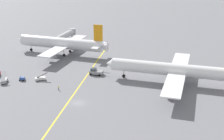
% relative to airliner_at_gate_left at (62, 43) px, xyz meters
% --- Properties ---
extents(ground_plane, '(600.00, 600.00, 0.00)m').
position_rel_airliner_at_gate_left_xyz_m(ground_plane, '(25.03, -51.20, -5.47)').
color(ground_plane, slate).
extents(taxiway_stripe, '(5.71, 119.91, 0.01)m').
position_rel_airliner_at_gate_left_xyz_m(taxiway_stripe, '(21.32, -41.20, -5.47)').
color(taxiway_stripe, yellow).
rests_on(taxiway_stripe, ground).
extents(airliner_at_gate_left, '(48.74, 42.05, 16.00)m').
position_rel_airliner_at_gate_left_xyz_m(airliner_at_gate_left, '(0.00, 0.00, 0.00)').
color(airliner_at_gate_left, silver).
rests_on(airliner_at_gate_left, ground).
extents(airliner_being_pushed, '(52.04, 49.02, 15.12)m').
position_rel_airliner_at_gate_left_xyz_m(airliner_being_pushed, '(54.88, -26.67, -0.28)').
color(airliner_being_pushed, white).
rests_on(airliner_being_pushed, ground).
extents(pushback_tug, '(8.66, 3.52, 2.89)m').
position_rel_airliner_at_gate_left_xyz_m(pushback_tug, '(23.96, -24.37, -4.25)').
color(pushback_tug, gray).
rests_on(pushback_tug, ground).
extents(gse_belt_loader_portside, '(4.88, 3.56, 3.02)m').
position_rel_airliner_at_gate_left_xyz_m(gse_belt_loader_portside, '(4.44, -35.11, -4.65)').
color(gse_belt_loader_portside, silver).
rests_on(gse_belt_loader_portside, ground).
extents(gse_stair_truck_yellow, '(3.34, 4.94, 4.06)m').
position_rel_airliner_at_gate_left_xyz_m(gse_stair_truck_yellow, '(-8.03, -40.46, -4.44)').
color(gse_stair_truck_yellow, gray).
rests_on(gse_stair_truck_yellow, ground).
extents(gse_gpu_cart_small, '(2.16, 1.68, 1.90)m').
position_rel_airliner_at_gate_left_xyz_m(gse_gpu_cart_small, '(-2.36, -36.89, -4.68)').
color(gse_gpu_cart_small, '#2D5199').
rests_on(gse_gpu_cart_small, ground).
extents(ground_crew_marshaller_foreground, '(0.43, 0.41, 1.57)m').
position_rel_airliner_at_gate_left_xyz_m(ground_crew_marshaller_foreground, '(14.88, -42.49, -4.66)').
color(ground_crew_marshaller_foreground, '#2D3351').
rests_on(ground_crew_marshaller_foreground, ground).
extents(jet_bridge, '(5.18, 22.13, 5.60)m').
position_rel_airliner_at_gate_left_xyz_m(jet_bridge, '(-6.56, 24.85, -1.64)').
color(jet_bridge, '#B7B7BC').
rests_on(jet_bridge, ground).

